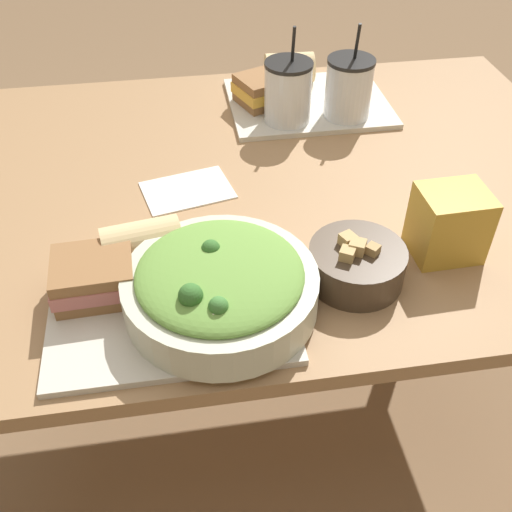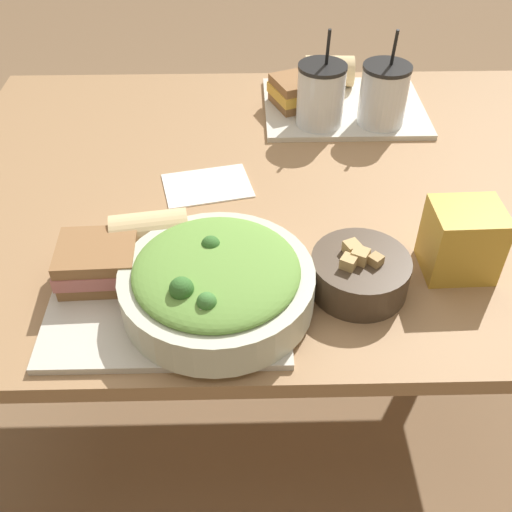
% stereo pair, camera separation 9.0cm
% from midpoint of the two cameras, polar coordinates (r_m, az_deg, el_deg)
% --- Properties ---
extents(ground_plane, '(12.00, 12.00, 0.00)m').
position_cam_midpoint_polar(ground_plane, '(1.73, -0.83, -13.75)').
color(ground_plane, '#846647').
extents(dining_table, '(1.37, 0.98, 0.75)m').
position_cam_midpoint_polar(dining_table, '(1.25, -1.12, 3.78)').
color(dining_table, '#A37A51').
rests_on(dining_table, ground_plane).
extents(tray_near, '(0.37, 0.29, 0.01)m').
position_cam_midpoint_polar(tray_near, '(0.94, -10.82, -4.65)').
color(tray_near, beige).
rests_on(tray_near, dining_table).
extents(tray_far, '(0.37, 0.29, 0.01)m').
position_cam_midpoint_polar(tray_far, '(1.46, 3.18, 14.30)').
color(tray_far, beige).
rests_on(tray_far, dining_table).
extents(salad_bowl, '(0.29, 0.29, 0.10)m').
position_cam_midpoint_polar(salad_bowl, '(0.89, -6.36, -2.90)').
color(salad_bowl, beige).
rests_on(salad_bowl, tray_near).
extents(soup_bowl, '(0.15, 0.15, 0.08)m').
position_cam_midpoint_polar(soup_bowl, '(0.95, 6.90, -0.81)').
color(soup_bowl, '#473828').
rests_on(soup_bowl, dining_table).
extents(sandwich_near, '(0.13, 0.11, 0.06)m').
position_cam_midpoint_polar(sandwich_near, '(0.96, -17.80, -2.00)').
color(sandwich_near, olive).
rests_on(sandwich_near, tray_near).
extents(baguette_near, '(0.14, 0.09, 0.07)m').
position_cam_midpoint_polar(baguette_near, '(0.99, -13.26, 1.16)').
color(baguette_near, '#DBBC84').
rests_on(baguette_near, tray_near).
extents(sandwich_far, '(0.15, 0.14, 0.06)m').
position_cam_midpoint_polar(sandwich_far, '(1.44, -1.05, 15.55)').
color(sandwich_far, olive).
rests_on(sandwich_far, tray_far).
extents(baguette_far, '(0.12, 0.08, 0.07)m').
position_cam_midpoint_polar(baguette_far, '(1.53, 1.53, 17.42)').
color(baguette_far, '#DBBC84').
rests_on(baguette_far, tray_far).
extents(drink_cup_dark, '(0.10, 0.10, 0.21)m').
position_cam_midpoint_polar(drink_cup_dark, '(1.34, 1.06, 15.14)').
color(drink_cup_dark, silver).
rests_on(drink_cup_dark, tray_far).
extents(drink_cup_red, '(0.10, 0.10, 0.21)m').
position_cam_midpoint_polar(drink_cup_red, '(1.37, 6.88, 15.40)').
color(drink_cup_red, silver).
rests_on(drink_cup_red, tray_far).
extents(chip_bag, '(0.11, 0.10, 0.12)m').
position_cam_midpoint_polar(chip_bag, '(1.02, 15.54, 2.91)').
color(chip_bag, gold).
rests_on(chip_bag, dining_table).
extents(napkin_folded, '(0.19, 0.15, 0.00)m').
position_cam_midpoint_polar(napkin_folded, '(1.17, -8.76, 6.13)').
color(napkin_folded, white).
rests_on(napkin_folded, dining_table).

